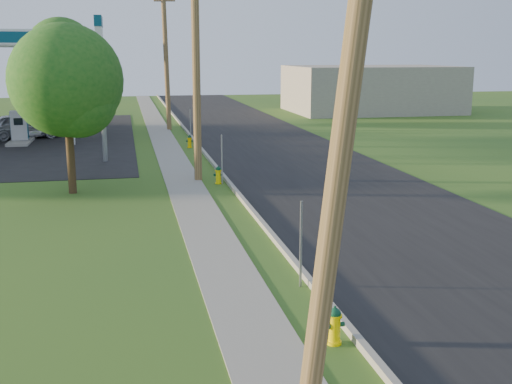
{
  "coord_description": "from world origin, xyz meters",
  "views": [
    {
      "loc": [
        -3.51,
        -9.1,
        5.23
      ],
      "look_at": [
        0.0,
        8.0,
        1.4
      ],
      "focal_mm": 45.0,
      "sensor_mm": 36.0,
      "label": 1
    }
  ],
  "objects_px": {
    "utility_pole_far": "(166,58)",
    "fuel_pump_se": "(29,124)",
    "tree_verge": "(69,85)",
    "tree_lot": "(63,56)",
    "car_silver": "(22,126)",
    "utility_pole_mid": "(196,59)",
    "price_pylon": "(100,47)",
    "hydrant_far": "(190,141)",
    "utility_pole_near": "(349,85)",
    "hydrant_near": "(335,326)",
    "fuel_pump_ne": "(20,131)",
    "hydrant_mid": "(218,175)"
  },
  "relations": [
    {
      "from": "utility_pole_far",
      "to": "fuel_pump_se",
      "type": "distance_m",
      "value": 9.84
    },
    {
      "from": "tree_verge",
      "to": "tree_lot",
      "type": "bearing_deg",
      "value": 95.18
    },
    {
      "from": "fuel_pump_se",
      "to": "tree_lot",
      "type": "height_order",
      "value": "tree_lot"
    },
    {
      "from": "utility_pole_far",
      "to": "car_silver",
      "type": "distance_m",
      "value": 10.31
    },
    {
      "from": "utility_pole_mid",
      "to": "price_pylon",
      "type": "bearing_deg",
      "value": 125.34
    },
    {
      "from": "fuel_pump_se",
      "to": "hydrant_far",
      "type": "distance_m",
      "value": 12.22
    },
    {
      "from": "hydrant_far",
      "to": "car_silver",
      "type": "bearing_deg",
      "value": 148.92
    },
    {
      "from": "utility_pole_near",
      "to": "utility_pole_far",
      "type": "relative_size",
      "value": 1.0
    },
    {
      "from": "fuel_pump_se",
      "to": "utility_pole_near",
      "type": "bearing_deg",
      "value": -75.73
    },
    {
      "from": "tree_verge",
      "to": "hydrant_far",
      "type": "distance_m",
      "value": 12.72
    },
    {
      "from": "hydrant_near",
      "to": "car_silver",
      "type": "height_order",
      "value": "car_silver"
    },
    {
      "from": "hydrant_near",
      "to": "hydrant_far",
      "type": "height_order",
      "value": "hydrant_near"
    },
    {
      "from": "utility_pole_mid",
      "to": "fuel_pump_ne",
      "type": "xyz_separation_m",
      "value": [
        -8.9,
        13.0,
        -4.23
      ]
    },
    {
      "from": "utility_pole_near",
      "to": "price_pylon",
      "type": "bearing_deg",
      "value": 99.42
    },
    {
      "from": "utility_pole_mid",
      "to": "hydrant_near",
      "type": "distance_m",
      "value": 16.42
    },
    {
      "from": "hydrant_near",
      "to": "hydrant_mid",
      "type": "relative_size",
      "value": 1.0
    },
    {
      "from": "utility_pole_near",
      "to": "fuel_pump_se",
      "type": "bearing_deg",
      "value": 104.27
    },
    {
      "from": "fuel_pump_se",
      "to": "price_pylon",
      "type": "relative_size",
      "value": 0.47
    },
    {
      "from": "utility_pole_mid",
      "to": "hydrant_mid",
      "type": "relative_size",
      "value": 13.37
    },
    {
      "from": "utility_pole_near",
      "to": "utility_pole_mid",
      "type": "bearing_deg",
      "value": 90.0
    },
    {
      "from": "fuel_pump_ne",
      "to": "fuel_pump_se",
      "type": "bearing_deg",
      "value": 90.0
    },
    {
      "from": "price_pylon",
      "to": "hydrant_far",
      "type": "xyz_separation_m",
      "value": [
        4.49,
        3.8,
        -5.08
      ]
    },
    {
      "from": "fuel_pump_ne",
      "to": "tree_lot",
      "type": "distance_m",
      "value": 11.17
    },
    {
      "from": "price_pylon",
      "to": "tree_verge",
      "type": "distance_m",
      "value": 7.3
    },
    {
      "from": "hydrant_near",
      "to": "car_silver",
      "type": "distance_m",
      "value": 32.35
    },
    {
      "from": "tree_lot",
      "to": "hydrant_far",
      "type": "relative_size",
      "value": 10.52
    },
    {
      "from": "utility_pole_mid",
      "to": "hydrant_mid",
      "type": "bearing_deg",
      "value": -51.94
    },
    {
      "from": "hydrant_near",
      "to": "utility_pole_mid",
      "type": "bearing_deg",
      "value": 92.45
    },
    {
      "from": "utility_pole_near",
      "to": "hydrant_near",
      "type": "bearing_deg",
      "value": 73.34
    },
    {
      "from": "utility_pole_far",
      "to": "fuel_pump_se",
      "type": "xyz_separation_m",
      "value": [
        -8.9,
        -1.0,
        -4.08
      ]
    },
    {
      "from": "fuel_pump_ne",
      "to": "price_pylon",
      "type": "bearing_deg",
      "value": -56.31
    },
    {
      "from": "car_silver",
      "to": "hydrant_far",
      "type": "bearing_deg",
      "value": -138.8
    },
    {
      "from": "fuel_pump_se",
      "to": "tree_lot",
      "type": "xyz_separation_m",
      "value": [
        1.81,
        6.18,
        4.23
      ]
    },
    {
      "from": "tree_lot",
      "to": "hydrant_mid",
      "type": "height_order",
      "value": "tree_lot"
    },
    {
      "from": "utility_pole_far",
      "to": "tree_lot",
      "type": "xyz_separation_m",
      "value": [
        -7.09,
        5.18,
        0.15
      ]
    },
    {
      "from": "utility_pole_far",
      "to": "hydrant_mid",
      "type": "distance_m",
      "value": 19.43
    },
    {
      "from": "utility_pole_mid",
      "to": "tree_lot",
      "type": "height_order",
      "value": "utility_pole_mid"
    },
    {
      "from": "utility_pole_near",
      "to": "utility_pole_far",
      "type": "xyz_separation_m",
      "value": [
        -0.0,
        36.0,
        0.0
      ]
    },
    {
      "from": "hydrant_mid",
      "to": "hydrant_far",
      "type": "distance_m",
      "value": 10.21
    },
    {
      "from": "fuel_pump_se",
      "to": "tree_verge",
      "type": "relative_size",
      "value": 0.51
    },
    {
      "from": "tree_verge",
      "to": "fuel_pump_se",
      "type": "bearing_deg",
      "value": 102.31
    },
    {
      "from": "tree_lot",
      "to": "hydrant_mid",
      "type": "distance_m",
      "value": 25.72
    },
    {
      "from": "hydrant_far",
      "to": "tree_lot",
      "type": "bearing_deg",
      "value": 118.95
    },
    {
      "from": "car_silver",
      "to": "fuel_pump_ne",
      "type": "bearing_deg",
      "value": 166.08
    },
    {
      "from": "fuel_pump_se",
      "to": "tree_lot",
      "type": "distance_m",
      "value": 7.7
    },
    {
      "from": "utility_pole_near",
      "to": "fuel_pump_ne",
      "type": "distance_m",
      "value": 32.51
    },
    {
      "from": "fuel_pump_ne",
      "to": "hydrant_near",
      "type": "xyz_separation_m",
      "value": [
        9.57,
        -28.75,
        -0.36
      ]
    },
    {
      "from": "utility_pole_mid",
      "to": "price_pylon",
      "type": "distance_m",
      "value": 6.76
    },
    {
      "from": "tree_verge",
      "to": "fuel_pump_ne",
      "type": "bearing_deg",
      "value": 105.53
    },
    {
      "from": "fuel_pump_se",
      "to": "car_silver",
      "type": "bearing_deg",
      "value": -94.21
    }
  ]
}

